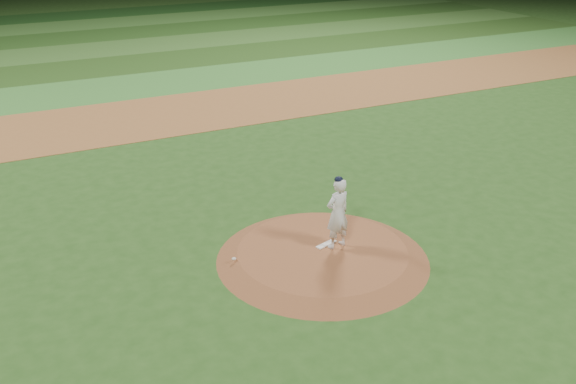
% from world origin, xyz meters
% --- Properties ---
extents(ground, '(120.00, 120.00, 0.00)m').
position_xyz_m(ground, '(0.00, 0.00, 0.00)').
color(ground, '#275019').
rests_on(ground, ground).
extents(infield_dirt_band, '(70.00, 6.00, 0.02)m').
position_xyz_m(infield_dirt_band, '(0.00, 14.00, 0.01)').
color(infield_dirt_band, '#925B2D').
rests_on(infield_dirt_band, ground).
extents(outfield_stripe_0, '(70.00, 5.00, 0.02)m').
position_xyz_m(outfield_stripe_0, '(0.00, 19.50, 0.01)').
color(outfield_stripe_0, '#367A2C').
rests_on(outfield_stripe_0, ground).
extents(outfield_stripe_1, '(70.00, 5.00, 0.02)m').
position_xyz_m(outfield_stripe_1, '(0.00, 24.50, 0.01)').
color(outfield_stripe_1, '#244917').
rests_on(outfield_stripe_1, ground).
extents(outfield_stripe_2, '(70.00, 5.00, 0.02)m').
position_xyz_m(outfield_stripe_2, '(0.00, 29.50, 0.01)').
color(outfield_stripe_2, '#366525').
rests_on(outfield_stripe_2, ground).
extents(outfield_stripe_3, '(70.00, 5.00, 0.02)m').
position_xyz_m(outfield_stripe_3, '(0.00, 34.50, 0.01)').
color(outfield_stripe_3, '#224817').
rests_on(outfield_stripe_3, ground).
extents(outfield_stripe_4, '(70.00, 5.00, 0.02)m').
position_xyz_m(outfield_stripe_4, '(0.00, 39.50, 0.01)').
color(outfield_stripe_4, '#346625').
rests_on(outfield_stripe_4, ground).
extents(outfield_stripe_5, '(70.00, 5.00, 0.02)m').
position_xyz_m(outfield_stripe_5, '(0.00, 44.50, 0.01)').
color(outfield_stripe_5, '#173F14').
rests_on(outfield_stripe_5, ground).
extents(pitchers_mound, '(5.50, 5.50, 0.25)m').
position_xyz_m(pitchers_mound, '(0.00, 0.00, 0.12)').
color(pitchers_mound, brown).
rests_on(pitchers_mound, ground).
extents(pitching_rubber, '(0.66, 0.34, 0.03)m').
position_xyz_m(pitching_rubber, '(0.24, 0.22, 0.27)').
color(pitching_rubber, white).
rests_on(pitching_rubber, pitchers_mound).
extents(rosin_bag, '(0.11, 0.11, 0.06)m').
position_xyz_m(rosin_bag, '(-2.23, 0.57, 0.28)').
color(rosin_bag, silver).
rests_on(rosin_bag, pitchers_mound).
extents(pitcher_on_mound, '(0.77, 0.57, 1.98)m').
position_xyz_m(pitcher_on_mound, '(0.42, 0.02, 1.22)').
color(pitcher_on_mound, white).
rests_on(pitcher_on_mound, pitchers_mound).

